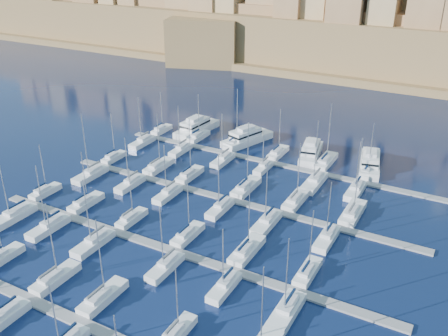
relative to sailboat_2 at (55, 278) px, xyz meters
The scene contains 51 objects.
ground 31.00m from the sailboat_2, 67.04° to the left, with size 600.00×600.00×0.00m, color black.
pontoon_near 13.28m from the sailboat_2, 24.33° to the right, with size 84.00×2.00×0.40m, color slate.
pontoon_mid_near 20.49m from the sailboat_2, 53.83° to the left, with size 84.00×2.00×0.40m, color slate.
pontoon_mid_far 40.39m from the sailboat_2, 72.58° to the left, with size 84.00×2.00×0.40m, color slate.
pontoon_far 61.73m from the sailboat_2, 78.71° to the left, with size 84.00×2.00×0.40m, color slate.
sailboat_1 12.78m from the sailboat_2, behind, with size 2.52×8.41×12.65m.
sailboat_2 is the anchor object (origin of this frame).
sailboat_3 10.12m from the sailboat_2, ahead, with size 2.79×9.30×14.84m.
sailboat_4 24.60m from the sailboat_2, ahead, with size 2.29×7.63×11.82m.
sailboat_8 10.97m from the sailboat_2, 88.78° to the right, with size 2.77×9.23×14.83m.
sailboat_12 32.80m from the sailboat_2, 139.56° to the left, with size 2.31×7.69×12.05m.
sailboat_13 25.67m from the sailboat_2, 121.77° to the left, with size 2.64×8.80×12.53m.
sailboat_14 21.37m from the sailboat_2, 92.58° to the left, with size 2.35×7.83×11.83m.
sailboat_15 24.88m from the sailboat_2, 60.76° to the left, with size 2.57×8.57×13.61m.
sailboat_16 33.08m from the sailboat_2, 42.67° to the left, with size 3.00×10.01×14.50m.
sailboat_17 42.12m from the sailboat_2, 30.88° to the left, with size 2.51×8.38×12.77m.
sailboat_18 24.81m from the sailboat_2, 155.09° to the left, with size 3.13×10.42×13.97m.
sailboat_19 17.05m from the sailboat_2, 139.84° to the left, with size 2.79×9.31×14.43m.
sailboat_20 11.12m from the sailboat_2, 98.24° to the left, with size 2.79×9.29×14.36m.
sailboat_21 18.20m from the sailboat_2, 38.57° to the left, with size 2.58×8.59×13.18m.
sailboat_22 28.16m from the sailboat_2, 24.24° to the left, with size 2.45×8.16×12.19m.
sailboat_23 38.22m from the sailboat_2, 16.16° to the left, with size 3.01×10.04×14.58m.
sailboat_24 49.37m from the sailboat_2, 118.93° to the left, with size 2.26×7.55×12.57m.
sailboat_25 45.48m from the sailboat_2, 103.53° to the left, with size 2.88×9.59×14.41m.
sailboat_26 43.90m from the sailboat_2, 91.84° to the left, with size 2.67×8.91×14.91m.
sailboat_27 46.38m from the sailboat_2, 73.47° to the left, with size 3.03×10.11×16.33m.
sailboat_28 50.96m from the sailboat_2, 60.34° to the left, with size 2.92×9.74×13.92m.
sailboat_29 58.33m from the sailboat_2, 50.08° to the left, with size 3.19×10.64×17.32m.
sailboat_30 39.48m from the sailboat_2, 124.00° to the left, with size 2.95×9.85×16.34m.
sailboat_31 35.10m from the sailboat_2, 107.92° to the left, with size 2.55×8.49×12.50m.
sailboat_32 33.43m from the sailboat_2, 90.74° to the left, with size 2.53×8.43×12.84m.
sailboat_33 35.75m from the sailboat_2, 69.24° to the left, with size 2.53×8.43×13.60m.
sailboat_34 40.36m from the sailboat_2, 54.36° to the left, with size 2.91×9.71×14.27m.
sailboat_35 48.75m from the sailboat_2, 42.85° to the left, with size 2.70×8.99×13.05m.
sailboat_36 69.83m from the sailboat_2, 110.66° to the left, with size 2.35×7.82×12.22m.
sailboat_37 67.10m from the sailboat_2, 100.76° to the left, with size 2.70×8.99×13.20m.
sailboat_38 66.68m from the sailboat_2, 90.81° to the left, with size 3.16×10.52×16.10m.
sailboat_39 66.99m from the sailboat_2, 79.87° to the left, with size 2.71×9.04×12.79m.
sailboat_40 71.06m from the sailboat_2, 69.86° to the left, with size 3.18×10.61×16.05m.
sailboat_41 74.61m from the sailboat_2, 61.90° to the left, with size 2.63×8.77×13.12m.
sailboat_42 60.01m from the sailboat_2, 113.28° to the left, with size 2.71×9.05×13.93m.
sailboat_43 56.72m from the sailboat_2, 101.73° to the left, with size 2.46×8.21×13.27m.
sailboat_44 55.25m from the sailboat_2, 88.55° to the left, with size 2.65×8.82×13.42m.
sailboat_45 57.25m from the sailboat_2, 77.63° to the left, with size 2.23×7.42×11.02m.
sailboat_46 60.15m from the sailboat_2, 64.56° to the left, with size 3.20×10.68×16.22m.
sailboat_47 65.26m from the sailboat_2, 57.29° to the left, with size 2.84×9.48×12.99m.
motor_yacht_a 71.57m from the sailboat_2, 102.51° to the left, with size 6.34×16.67×5.25m.
motor_yacht_b 69.75m from the sailboat_2, 89.31° to the left, with size 9.71×16.69×5.25m.
motor_yacht_c 71.72m from the sailboat_2, 74.03° to the left, with size 6.96×14.93×5.25m.
motor_yacht_d 77.67m from the sailboat_2, 63.44° to the left, with size 7.85×16.09×5.25m.
fortified_city 184.71m from the sailboat_2, 86.29° to the left, with size 460.00×108.95×59.52m.
Camera 1 is at (44.64, -73.85, 52.40)m, focal length 40.00 mm.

